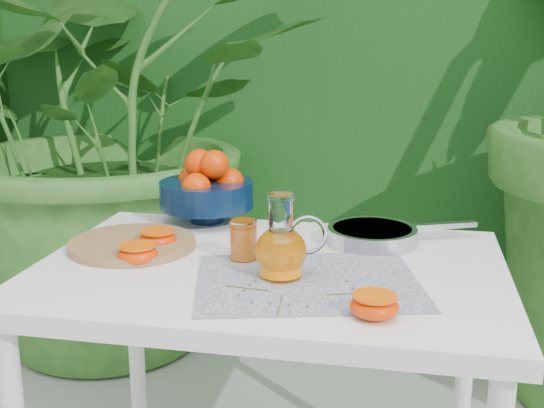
% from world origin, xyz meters
% --- Properties ---
extents(hedge_backdrop, '(8.00, 1.65, 2.50)m').
position_xyz_m(hedge_backdrop, '(0.06, 2.06, 1.19)').
color(hedge_backdrop, '#134415').
rests_on(hedge_backdrop, ground).
extents(potted_plant_left, '(2.49, 2.49, 1.86)m').
position_xyz_m(potted_plant_left, '(-0.90, 1.22, 0.93)').
color(potted_plant_left, '#2C6321').
rests_on(potted_plant_left, ground).
extents(white_table, '(1.00, 0.70, 0.75)m').
position_xyz_m(white_table, '(-0.05, 0.09, 0.67)').
color(white_table, white).
rests_on(white_table, ground).
extents(placemat, '(0.51, 0.44, 0.00)m').
position_xyz_m(placemat, '(0.04, -0.00, 0.75)').
color(placemat, '#0B1241').
rests_on(placemat, white_table).
extents(cutting_board, '(0.37, 0.37, 0.02)m').
position_xyz_m(cutting_board, '(-0.39, 0.14, 0.76)').
color(cutting_board, olive).
rests_on(cutting_board, white_table).
extents(fruit_bowl, '(0.28, 0.28, 0.19)m').
position_xyz_m(fruit_bowl, '(-0.29, 0.39, 0.84)').
color(fruit_bowl, black).
rests_on(fruit_bowl, white_table).
extents(juice_pitcher, '(0.16, 0.13, 0.17)m').
position_xyz_m(juice_pitcher, '(-0.01, 0.01, 0.81)').
color(juice_pitcher, white).
rests_on(juice_pitcher, white_table).
extents(juice_tumbler, '(0.06, 0.06, 0.09)m').
position_xyz_m(juice_tumbler, '(-0.12, 0.10, 0.80)').
color(juice_tumbler, white).
rests_on(juice_tumbler, white_table).
extents(saute_pan, '(0.39, 0.28, 0.04)m').
position_xyz_m(saute_pan, '(0.15, 0.28, 0.77)').
color(saute_pan, '#A9A9AD').
rests_on(saute_pan, white_table).
extents(orange_halves, '(0.62, 0.41, 0.04)m').
position_xyz_m(orange_halves, '(-0.16, 0.01, 0.77)').
color(orange_halves, '#FB2A02').
rests_on(orange_halves, white_table).
extents(thyme_sprigs, '(0.31, 0.19, 0.01)m').
position_xyz_m(thyme_sprigs, '(0.03, -0.09, 0.76)').
color(thyme_sprigs, brown).
rests_on(thyme_sprigs, white_table).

